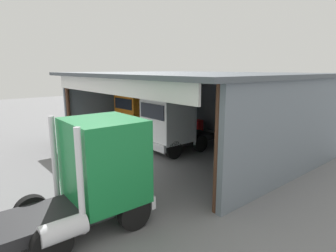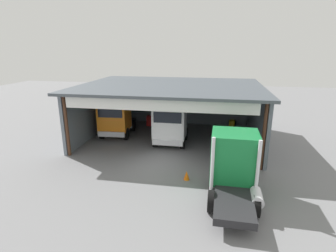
{
  "view_description": "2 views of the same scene",
  "coord_description": "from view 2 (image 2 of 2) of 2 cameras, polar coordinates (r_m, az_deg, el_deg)",
  "views": [
    {
      "loc": [
        12.68,
        -6.99,
        4.98
      ],
      "look_at": [
        0.0,
        3.62,
        1.59
      ],
      "focal_mm": 29.97,
      "sensor_mm": 36.0,
      "label": 1
    },
    {
      "loc": [
        3.61,
        -16.59,
        7.71
      ],
      "look_at": [
        0.0,
        3.62,
        1.59
      ],
      "focal_mm": 28.55,
      "sensor_mm": 36.0,
      "label": 2
    }
  ],
  "objects": [
    {
      "name": "tool_cart",
      "position": [
        27.13,
        -3.56,
        1.16
      ],
      "size": [
        0.9,
        0.6,
        1.0
      ],
      "primitive_type": "cube",
      "color": "red",
      "rests_on": "ground"
    },
    {
      "name": "workshop_shed",
      "position": [
        23.23,
        1.02,
        5.84
      ],
      "size": [
        14.62,
        11.22,
        4.74
      ],
      "color": "slate",
      "rests_on": "ground"
    },
    {
      "name": "oil_drum",
      "position": [
        26.66,
        13.47,
        0.31
      ],
      "size": [
        0.58,
        0.58,
        0.88
      ],
      "primitive_type": "cylinder",
      "color": "gold",
      "rests_on": "ground"
    },
    {
      "name": "truck_white_left_bay",
      "position": [
        21.34,
        0.45,
        0.64
      ],
      "size": [
        2.65,
        4.47,
        3.54
      ],
      "rotation": [
        0.0,
        0.0,
        3.15
      ],
      "color": "white",
      "rests_on": "ground"
    },
    {
      "name": "traffic_cone",
      "position": [
        16.35,
        3.99,
        -10.46
      ],
      "size": [
        0.36,
        0.36,
        0.56
      ],
      "primitive_type": "cone",
      "color": "orange",
      "rests_on": "ground"
    },
    {
      "name": "ground_plane",
      "position": [
        18.65,
        -1.97,
        -7.83
      ],
      "size": [
        80.0,
        80.0,
        0.0
      ],
      "primitive_type": "plane",
      "color": "slate",
      "rests_on": "ground"
    },
    {
      "name": "truck_green_center_left_bay",
      "position": [
        14.5,
        13.95,
        -8.09
      ],
      "size": [
        2.6,
        5.18,
        3.52
      ],
      "rotation": [
        0.0,
        0.0,
        -0.02
      ],
      "color": "#197F3D",
      "rests_on": "ground"
    },
    {
      "name": "truck_orange_right_bay",
      "position": [
        23.88,
        -11.09,
        1.77
      ],
      "size": [
        2.76,
        5.24,
        3.32
      ],
      "rotation": [
        0.0,
        0.0,
        3.2
      ],
      "color": "orange",
      "rests_on": "ground"
    }
  ]
}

